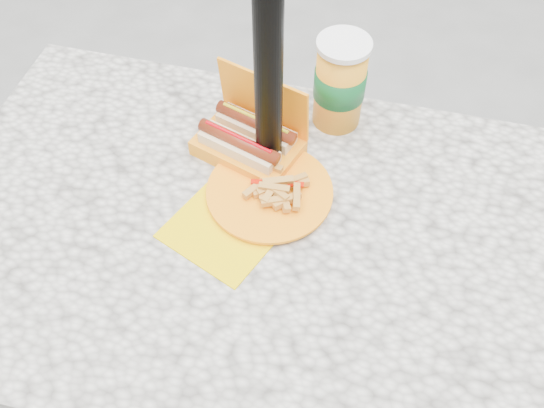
% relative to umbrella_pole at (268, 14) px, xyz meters
% --- Properties ---
extents(ground, '(60.00, 60.00, 0.00)m').
position_rel_umbrella_pole_xyz_m(ground, '(0.00, -0.16, -1.10)').
color(ground, slate).
extents(picnic_table, '(1.20, 0.80, 0.75)m').
position_rel_umbrella_pole_xyz_m(picnic_table, '(0.00, -0.16, -0.46)').
color(picnic_table, beige).
rests_on(picnic_table, ground).
extents(umbrella_pole, '(0.05, 0.05, 2.20)m').
position_rel_umbrella_pole_xyz_m(umbrella_pole, '(0.00, 0.00, 0.00)').
color(umbrella_pole, black).
rests_on(umbrella_pole, ground).
extents(hotdog_box, '(0.23, 0.19, 0.16)m').
position_rel_umbrella_pole_xyz_m(hotdog_box, '(-0.05, 0.02, -0.31)').
color(hotdog_box, orange).
rests_on(hotdog_box, picnic_table).
extents(fries_plate, '(0.30, 0.33, 0.05)m').
position_rel_umbrella_pole_xyz_m(fries_plate, '(0.02, -0.08, -0.34)').
color(fries_plate, '#F3C900').
rests_on(fries_plate, picnic_table).
extents(soda_cup, '(0.11, 0.11, 0.20)m').
position_rel_umbrella_pole_xyz_m(soda_cup, '(0.10, 0.16, -0.25)').
color(soda_cup, orange).
rests_on(soda_cup, picnic_table).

